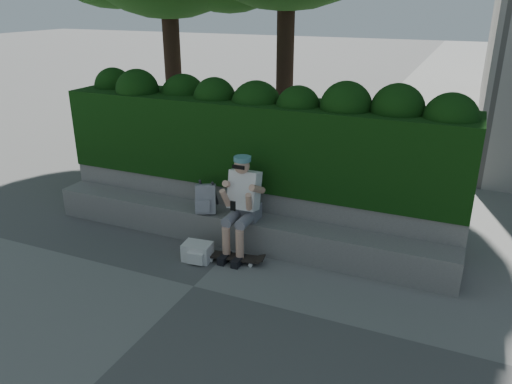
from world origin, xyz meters
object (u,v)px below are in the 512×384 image
at_px(backpack_plaid, 206,199).
at_px(skateboard, 232,257).
at_px(person, 242,201).
at_px(backpack_ground, 198,252).

bearing_deg(backpack_plaid, skateboard, -58.58).
bearing_deg(person, backpack_ground, -134.57).
relative_size(backpack_plaid, backpack_ground, 1.10).
relative_size(skateboard, backpack_ground, 2.14).
distance_m(person, skateboard, 0.76).
bearing_deg(skateboard, backpack_ground, -171.41).
bearing_deg(backpack_ground, backpack_plaid, 99.26).
relative_size(skateboard, backpack_plaid, 1.94).
bearing_deg(backpack_ground, person, 39.05).
distance_m(skateboard, backpack_plaid, 0.94).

